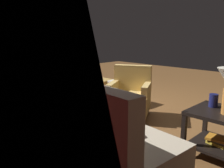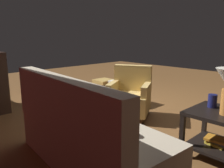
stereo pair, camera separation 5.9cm
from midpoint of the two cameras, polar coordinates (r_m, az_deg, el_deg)
name	(u,v)px [view 1 (the left image)]	position (r m, az deg, el deg)	size (l,w,h in m)	color
ground	(128,108)	(4.48, 3.69, -6.09)	(12.00, 12.00, 0.00)	brown
couch	(90,136)	(2.53, -6.20, -12.80)	(1.96, 1.00, 1.00)	beige
armchair	(130,96)	(3.97, 4.06, -2.97)	(0.91, 0.92, 0.87)	tan
side_table	(220,127)	(2.91, 24.78, -9.67)	(0.64, 0.64, 0.55)	black
small_vase	(213,100)	(2.97, 23.39, -3.78)	(0.10, 0.10, 0.16)	navy
book_stack_shelf	(218,141)	(2.98, 24.40, -12.68)	(0.29, 0.21, 0.08)	gold
laptop_desk	(78,99)	(3.62, -9.01, -3.62)	(0.56, 0.44, 0.48)	olive
laptop	(75,92)	(3.57, -9.61, -2.09)	(0.32, 0.25, 0.21)	silver
wicker_hamper	(123,92)	(4.76, 2.35, -1.96)	(0.45, 0.45, 0.48)	brown
book_stack_hamper	(123,79)	(4.70, 2.38, 1.29)	(0.24, 0.20, 0.07)	red
yellow_mug	(123,75)	(4.67, 2.30, 2.31)	(0.08, 0.08, 0.10)	#E5D14C
tv_remote	(122,79)	(4.83, 2.16, 1.30)	(0.05, 0.16, 0.02)	#262628
ottoman	(103,82)	(5.47, -2.60, 0.62)	(0.40, 0.40, 0.36)	tan
circular_rug	(68,108)	(4.54, -11.36, -5.97)	(1.10, 1.10, 0.01)	beige
pet_bowl_steel	(75,87)	(6.27, -9.57, -0.77)	(0.20, 0.20, 0.05)	silver
pet_bowl_teal	(68,86)	(6.48, -11.09, -0.41)	(0.20, 0.20, 0.05)	teal
potted_plant	(34,81)	(5.79, -19.01, 0.79)	(0.34, 0.34, 0.55)	brown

